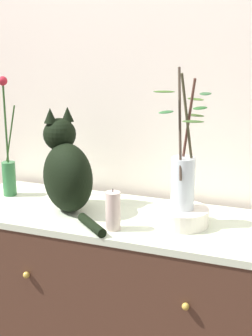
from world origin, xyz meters
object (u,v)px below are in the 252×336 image
(vase_slim_green, at_px, (9,167))
(candle_pillar, at_px, (113,211))
(cat_sitting, at_px, (67,171))
(bowl_porcelain, at_px, (182,216))
(vase_glass_clear, at_px, (183,174))
(sideboard, at_px, (126,315))

(vase_slim_green, xyz_separation_m, candle_pillar, (0.54, -0.19, -0.05))
(cat_sitting, bearing_deg, bowl_porcelain, 1.53)
(bowl_porcelain, bearing_deg, vase_slim_green, 175.49)
(vase_slim_green, distance_m, vase_glass_clear, 0.75)
(bowl_porcelain, bearing_deg, vase_glass_clear, -49.54)
(vase_slim_green, bearing_deg, vase_glass_clear, -4.61)
(bowl_porcelain, height_order, candle_pillar, candle_pillar)
(candle_pillar, bearing_deg, vase_glass_clear, 31.31)
(cat_sitting, relative_size, vase_glass_clear, 0.80)
(vase_slim_green, bearing_deg, bowl_porcelain, -4.51)
(cat_sitting, height_order, vase_glass_clear, vase_glass_clear)
(cat_sitting, xyz_separation_m, vase_slim_green, (-0.30, 0.07, -0.03))
(bowl_porcelain, relative_size, candle_pillar, 1.29)
(sideboard, height_order, cat_sitting, cat_sitting)
(vase_slim_green, relative_size, bowl_porcelain, 2.58)
(candle_pillar, bearing_deg, vase_slim_green, 160.83)
(cat_sitting, xyz_separation_m, vase_glass_clear, (0.44, 0.01, 0.03))
(sideboard, height_order, bowl_porcelain, bowl_porcelain)
(cat_sitting, distance_m, vase_glass_clear, 0.44)
(sideboard, height_order, candle_pillar, candle_pillar)
(vase_slim_green, distance_m, bowl_porcelain, 0.75)
(candle_pillar, bearing_deg, sideboard, 92.53)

